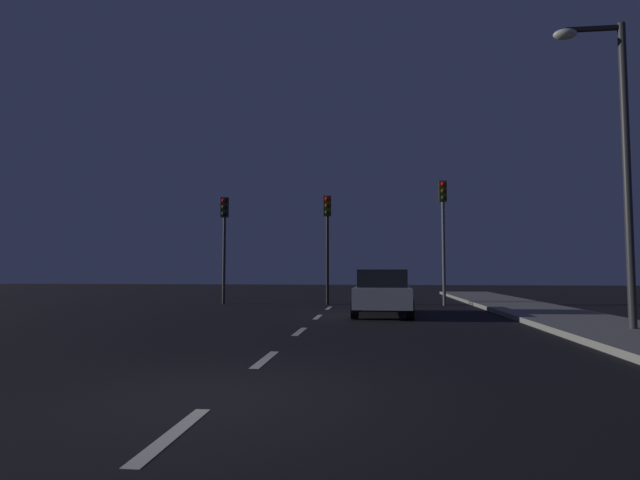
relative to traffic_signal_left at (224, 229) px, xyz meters
The scene contains 12 objects.
ground_plane 10.87m from the traffic_signal_left, 61.22° to the right, with size 80.00×80.00×0.00m, color black.
sidewalk_curb_right 15.76m from the traffic_signal_left, 35.97° to the right, with size 3.00×40.00×0.15m, color gray.
lane_stripe_nearest 18.27m from the traffic_signal_left, 73.92° to the right, with size 0.16×1.60×0.01m, color silver.
lane_stripe_second 14.74m from the traffic_signal_left, 69.71° to the right, with size 0.16×1.60×0.01m, color silver.
lane_stripe_third 11.37m from the traffic_signal_left, 62.74° to the right, with size 0.16×1.60×0.01m, color silver.
lane_stripe_fourth 8.39m from the traffic_signal_left, 49.64° to the right, with size 0.16×1.60×0.01m, color silver.
lane_stripe_fifth 6.36m from the traffic_signal_left, 22.43° to the right, with size 0.16×1.60×0.01m, color silver.
traffic_signal_left is the anchor object (origin of this frame).
traffic_signal_center 4.72m from the traffic_signal_left, ahead, with size 0.32×0.38×4.83m.
traffic_signal_right 9.78m from the traffic_signal_left, ahead, with size 0.32×0.38×5.40m.
car_stopped_ahead 9.03m from the traffic_signal_left, 35.24° to the right, with size 1.97×4.16×1.53m.
street_lamp_right 15.71m from the traffic_signal_left, 36.88° to the right, with size 1.67×0.36×7.46m.
Camera 1 is at (1.84, -5.60, 1.49)m, focal length 27.57 mm.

